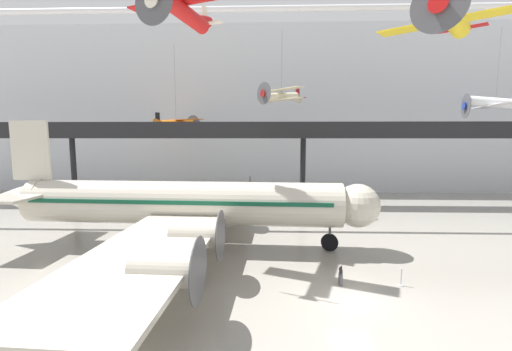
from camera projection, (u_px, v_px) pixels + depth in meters
ground_plane at (351, 300)px, 18.49m from camera, size 260.00×260.00×0.00m
hangar_back_wall at (297, 110)px, 53.43m from camera, size 140.00×3.00×25.48m
mezzanine_walkway at (304, 136)px, 42.74m from camera, size 110.00×3.20×10.46m
ceiling_truss_beam at (314, 8)px, 33.85m from camera, size 120.00×0.60×0.60m
airliner_silver_main at (181, 204)px, 26.89m from camera, size 31.14×35.26×10.01m
suspended_plane_yellow_lowwing at (452, 17)px, 22.44m from camera, size 8.06×7.61×6.28m
suspended_plane_red_highwing at (182, 11)px, 23.66m from camera, size 8.00×6.90×5.47m
suspended_plane_white_twin at (496, 103)px, 39.44m from camera, size 6.92×8.38×10.14m
suspended_plane_orange_highwing at (176, 124)px, 46.09m from camera, size 7.74×7.08×12.15m
suspended_plane_cream_biplane at (281, 96)px, 40.59m from camera, size 5.92×6.32×8.63m
stanchion_barrier at (401, 280)px, 20.18m from camera, size 0.36×0.36×1.08m
info_sign_pedestal at (341, 277)px, 20.28m from camera, size 0.18×0.78×1.24m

